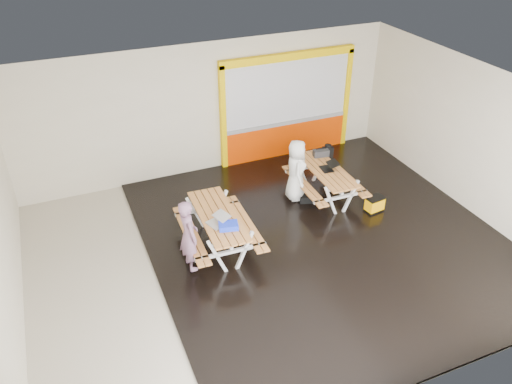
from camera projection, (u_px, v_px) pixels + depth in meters
name	position (u px, v px, depth m)	size (l,w,h in m)	color
room	(274.00, 182.00, 10.13)	(10.02, 8.02, 3.52)	beige
deck	(323.00, 237.00, 11.45)	(7.50, 7.98, 0.05)	black
kiosk	(287.00, 109.00, 14.10)	(3.88, 0.16, 3.00)	#E43B00
picnic_table_left	(218.00, 223.00, 10.81)	(1.56, 2.24, 0.88)	#CE833D
picnic_table_right	(325.00, 176.00, 12.56)	(1.46, 2.10, 0.83)	#CE833D
person_left	(189.00, 235.00, 10.04)	(0.57, 0.37, 1.55)	slate
person_right	(296.00, 170.00, 12.34)	(0.76, 0.49, 1.55)	white
laptop_left	(218.00, 221.00, 10.41)	(0.51, 0.49, 0.18)	silver
laptop_right	(329.00, 167.00, 12.43)	(0.45, 0.41, 0.17)	black
blue_pouch	(228.00, 226.00, 10.27)	(0.39, 0.27, 0.11)	#1B36E9
toolbox	(321.00, 153.00, 12.99)	(0.41, 0.26, 0.22)	black
backpack	(328.00, 153.00, 13.33)	(0.27, 0.19, 0.44)	black
dark_case	(308.00, 197.00, 12.66)	(0.44, 0.33, 0.17)	black
fluke_bag	(375.00, 204.00, 12.21)	(0.48, 0.35, 0.38)	black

